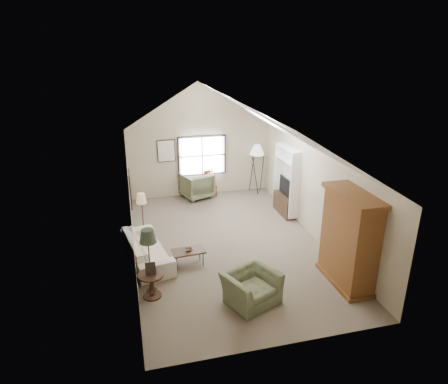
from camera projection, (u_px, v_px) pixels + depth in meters
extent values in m
cube|color=brown|center=(228.00, 244.00, 10.98)|extent=(5.00, 8.00, 0.01)
cube|color=tan|center=(199.00, 161.00, 14.15)|extent=(5.00, 0.01, 2.50)
cube|color=tan|center=(286.00, 288.00, 6.91)|extent=(5.00, 0.01, 2.50)
cube|color=tan|center=(131.00, 212.00, 9.96)|extent=(0.01, 8.00, 2.50)
cube|color=tan|center=(314.00, 194.00, 11.10)|extent=(0.01, 8.00, 2.50)
cube|color=black|center=(202.00, 156.00, 14.07)|extent=(1.72, 0.08, 1.42)
cube|color=black|center=(130.00, 189.00, 10.06)|extent=(0.68, 0.04, 0.88)
cube|color=black|center=(166.00, 151.00, 13.70)|extent=(0.62, 0.04, 0.78)
cube|color=brown|center=(349.00, 239.00, 8.91)|extent=(0.60, 1.50, 2.20)
cube|color=white|center=(287.00, 180.00, 12.55)|extent=(0.32, 1.30, 2.10)
cube|color=#382316|center=(285.00, 205.00, 12.85)|extent=(0.34, 1.18, 0.60)
cube|color=black|center=(286.00, 187.00, 12.63)|extent=(0.05, 0.90, 0.55)
imported|color=beige|center=(147.00, 249.00, 10.09)|extent=(1.27, 2.36, 0.65)
imported|color=#646C4C|center=(251.00, 287.00, 8.48)|extent=(1.36, 1.28, 0.70)
imported|color=#596446|center=(196.00, 185.00, 14.13)|extent=(1.25, 1.27, 0.91)
cube|color=#392417|center=(189.00, 258.00, 9.91)|extent=(0.83, 0.51, 0.41)
imported|color=#3A2318|center=(188.00, 250.00, 9.83)|extent=(0.21, 0.21, 0.05)
cylinder|color=#371E16|center=(152.00, 285.00, 8.66)|extent=(0.65, 0.65, 0.56)
cube|color=maroon|center=(211.00, 184.00, 14.24)|extent=(0.43, 0.43, 0.92)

